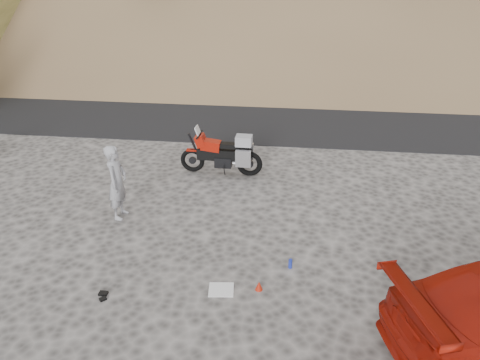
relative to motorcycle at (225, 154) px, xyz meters
name	(u,v)px	position (x,y,z in m)	size (l,w,h in m)	color
ground	(169,234)	(-0.76, -3.29, -0.59)	(140.00, 140.00, 0.00)	#3E3B39
road	(228,111)	(-0.76, 5.71, -0.59)	(120.00, 7.00, 0.05)	black
motorcycle	(225,154)	(0.00, 0.00, 0.00)	(2.34, 0.70, 1.39)	black
man	(121,216)	(-2.09, -2.64, -0.59)	(0.65, 0.43, 1.79)	#95949A
gear_white_cloth	(221,290)	(0.70, -5.03, -0.59)	(0.46, 0.41, 0.02)	white
gear_bottle	(290,264)	(1.95, -4.19, -0.49)	(0.07, 0.07, 0.20)	#1A2A9C
gear_funnel	(259,286)	(1.39, -4.93, -0.50)	(0.14, 0.14, 0.18)	#AC1D0B
gear_glove_a	(103,293)	(-1.43, -5.42, -0.57)	(0.16, 0.11, 0.05)	black
gear_glove_b	(103,299)	(-1.38, -5.56, -0.57)	(0.12, 0.09, 0.04)	black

